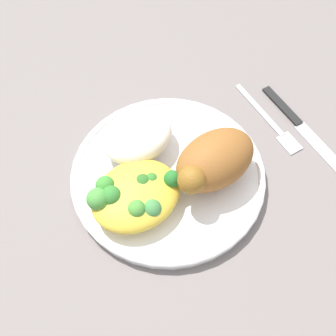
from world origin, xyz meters
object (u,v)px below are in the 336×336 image
object	(u,v)px
plate	(168,175)
knife	(299,123)
roasted_chicken	(213,161)
mac_cheese_with_broccoli	(134,195)
fork	(270,121)
rice_pile	(137,136)

from	to	relation	value
plate	knife	world-z (taller)	plate
roasted_chicken	knife	world-z (taller)	roasted_chicken
plate	mac_cheese_with_broccoli	distance (m)	0.07
roasted_chicken	mac_cheese_with_broccoli	size ratio (longest dim) A/B	1.04
fork	knife	world-z (taller)	knife
rice_pile	mac_cheese_with_broccoli	bearing A→B (deg)	52.94
fork	roasted_chicken	bearing A→B (deg)	11.36
roasted_chicken	knife	size ratio (longest dim) A/B	0.62
roasted_chicken	plate	bearing A→B (deg)	-40.65
roasted_chicken	rice_pile	xyz separation A→B (m)	(0.05, -0.09, -0.01)
rice_pile	mac_cheese_with_broccoli	world-z (taller)	rice_pile
knife	mac_cheese_with_broccoli	bearing A→B (deg)	-5.89
rice_pile	knife	bearing A→B (deg)	155.69
fork	knife	size ratio (longest dim) A/B	0.75
plate	mac_cheese_with_broccoli	world-z (taller)	mac_cheese_with_broccoli
roasted_chicken	rice_pile	size ratio (longest dim) A/B	1.22
rice_pile	roasted_chicken	bearing A→B (deg)	117.90
roasted_chicken	fork	xyz separation A→B (m)	(-0.13, -0.03, -0.05)
plate	fork	bearing A→B (deg)	176.72
knife	roasted_chicken	bearing A→B (deg)	-0.54
plate	knife	xyz separation A→B (m)	(-0.21, 0.04, -0.01)
plate	rice_pile	xyz separation A→B (m)	(0.01, -0.06, 0.03)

